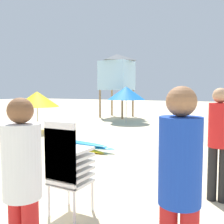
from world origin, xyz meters
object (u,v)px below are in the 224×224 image
at_px(beach_umbrella_left, 126,93).
at_px(beach_umbrella_mid, 37,99).
at_px(stacked_plastic_chairs, 66,162).
at_px(lifeguard_near_left, 219,137).
at_px(lifeguard_near_right, 22,181).
at_px(lifeguard_tower, 117,72).
at_px(traffic_cone_far, 177,154).
at_px(surfboard_pile, 79,145).
at_px(lifeguard_near_center, 180,183).
at_px(traffic_cone_near, 79,162).

bearing_deg(beach_umbrella_left, beach_umbrella_mid, -114.66).
bearing_deg(stacked_plastic_chairs, beach_umbrella_mid, 137.23).
relative_size(lifeguard_near_left, lifeguard_near_right, 1.06).
height_order(lifeguard_near_left, lifeguard_tower, lifeguard_tower).
distance_m(beach_umbrella_left, beach_umbrella_mid, 4.81).
bearing_deg(lifeguard_tower, traffic_cone_far, -55.14).
bearing_deg(surfboard_pile, lifeguard_near_center, -46.58).
height_order(lifeguard_near_right, traffic_cone_far, lifeguard_near_right).
bearing_deg(traffic_cone_near, traffic_cone_far, 49.27).
height_order(lifeguard_tower, traffic_cone_near, lifeguard_tower).
xyz_separation_m(beach_umbrella_mid, traffic_cone_far, (6.41, -2.15, -1.10)).
xyz_separation_m(beach_umbrella_left, traffic_cone_near, (2.90, -8.26, -1.27)).
xyz_separation_m(surfboard_pile, lifeguard_near_right, (2.67, -4.50, 0.81)).
distance_m(surfboard_pile, traffic_cone_near, 2.32).
distance_m(surfboard_pile, beach_umbrella_left, 6.71).
bearing_deg(lifeguard_near_left, lifeguard_near_right, -114.78).
bearing_deg(beach_umbrella_left, stacked_plastic_chairs, -68.86).
bearing_deg(lifeguard_near_center, beach_umbrella_left, 117.45).
bearing_deg(lifeguard_near_right, surfboard_pile, 120.64).
bearing_deg(beach_umbrella_mid, traffic_cone_near, -38.36).
bearing_deg(traffic_cone_near, beach_umbrella_mid, 141.64).
height_order(beach_umbrella_left, beach_umbrella_mid, beach_umbrella_left).
bearing_deg(traffic_cone_far, lifeguard_near_right, -92.27).
distance_m(lifeguard_tower, beach_umbrella_left, 3.28).
bearing_deg(lifeguard_near_right, lifeguard_near_center, 19.00).
relative_size(lifeguard_near_right, beach_umbrella_left, 0.82).
relative_size(lifeguard_near_right, beach_umbrella_mid, 0.90).
relative_size(stacked_plastic_chairs, traffic_cone_far, 2.69).
bearing_deg(lifeguard_near_center, beach_umbrella_mid, 140.72).
bearing_deg(traffic_cone_near, surfboard_pile, 125.34).
bearing_deg(lifeguard_near_right, stacked_plastic_chairs, 112.30).
distance_m(stacked_plastic_chairs, lifeguard_near_right, 1.28).
xyz_separation_m(lifeguard_near_right, traffic_cone_far, (0.17, 4.35, -0.69)).
distance_m(stacked_plastic_chairs, traffic_cone_far, 3.28).
height_order(traffic_cone_near, traffic_cone_far, traffic_cone_near).
relative_size(lifeguard_near_center, lifeguard_near_right, 1.06).
relative_size(lifeguard_near_center, beach_umbrella_mid, 0.95).
bearing_deg(traffic_cone_far, surfboard_pile, 177.01).
relative_size(lifeguard_near_center, beach_umbrella_left, 0.86).
xyz_separation_m(lifeguard_tower, beach_umbrella_left, (1.81, -2.40, -1.32)).
bearing_deg(lifeguard_near_right, beach_umbrella_mid, 133.82).
bearing_deg(lifeguard_near_center, stacked_plastic_chairs, 155.69).
bearing_deg(lifeguard_tower, lifeguard_near_center, -60.61).
bearing_deg(beach_umbrella_left, lifeguard_near_right, -68.74).
distance_m(stacked_plastic_chairs, beach_umbrella_left, 10.43).
distance_m(lifeguard_near_center, beach_umbrella_left, 11.79).
height_order(lifeguard_near_left, traffic_cone_near, lifeguard_near_left).
relative_size(lifeguard_tower, beach_umbrella_left, 2.01).
relative_size(lifeguard_near_center, lifeguard_tower, 0.43).
bearing_deg(lifeguard_near_center, lifeguard_tower, 119.39).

